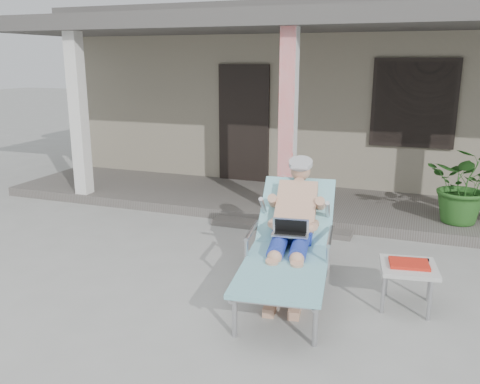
% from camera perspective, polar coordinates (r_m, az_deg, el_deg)
% --- Properties ---
extents(ground, '(60.00, 60.00, 0.00)m').
position_cam_1_polar(ground, '(5.57, -0.67, -10.11)').
color(ground, '#9E9E99').
rests_on(ground, ground).
extents(house, '(10.40, 5.40, 3.30)m').
position_cam_1_polar(house, '(11.39, 11.12, 11.06)').
color(house, gray).
rests_on(house, ground).
extents(porch_deck, '(10.00, 2.00, 0.15)m').
position_cam_1_polar(porch_deck, '(8.25, 6.69, -1.31)').
color(porch_deck, '#605B56').
rests_on(porch_deck, ground).
extents(porch_overhang, '(10.00, 2.30, 2.85)m').
position_cam_1_polar(porch_overhang, '(7.90, 7.20, 17.87)').
color(porch_overhang, silver).
rests_on(porch_overhang, porch_deck).
extents(porch_step, '(2.00, 0.30, 0.07)m').
position_cam_1_polar(porch_step, '(7.20, 4.53, -3.98)').
color(porch_step, '#605B56').
rests_on(porch_step, ground).
extents(lounger, '(1.04, 2.17, 1.37)m').
position_cam_1_polar(lounger, '(5.14, 5.82, -2.28)').
color(lounger, '#B7B7BC').
rests_on(lounger, ground).
extents(side_table, '(0.59, 0.59, 0.47)m').
position_cam_1_polar(side_table, '(5.17, 18.40, -8.23)').
color(side_table, beige).
rests_on(side_table, ground).
extents(potted_palm, '(1.12, 1.03, 1.07)m').
position_cam_1_polar(potted_palm, '(7.53, 23.99, 0.71)').
color(potted_palm, '#26591E').
rests_on(potted_palm, porch_deck).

